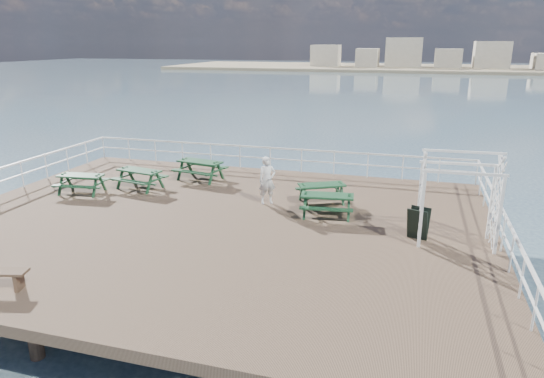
{
  "coord_description": "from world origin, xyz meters",
  "views": [
    {
      "loc": [
        6.17,
        -13.92,
        5.69
      ],
      "look_at": [
        1.94,
        0.52,
        1.1
      ],
      "focal_mm": 32.0,
      "sensor_mm": 36.0,
      "label": 1
    }
  ],
  "objects": [
    {
      "name": "sea_backdrop",
      "position": [
        12.54,
        134.07,
        -0.51
      ],
      "size": [
        300.0,
        300.0,
        9.2
      ],
      "color": "#3D5666",
      "rests_on": "ground"
    },
    {
      "name": "picnic_table_e",
      "position": [
        3.6,
        1.52,
        0.55
      ],
      "size": [
        1.91,
        1.61,
        0.85
      ],
      "rotation": [
        0.0,
        0.0,
        0.12
      ],
      "color": "#163D1E",
      "rests_on": "ground"
    },
    {
      "name": "picnic_table_a",
      "position": [
        -2.43,
        4.48,
        0.6
      ],
      "size": [
        2.15,
        1.85,
        0.93
      ],
      "rotation": [
        0.0,
        0.0,
        -0.17
      ],
      "color": "#163D1E",
      "rests_on": "ground"
    },
    {
      "name": "picnic_table_b",
      "position": [
        -4.22,
        2.59,
        0.56
      ],
      "size": [
        2.04,
        1.76,
        0.88
      ],
      "rotation": [
        0.0,
        0.0,
        -0.18
      ],
      "color": "#163D1E",
      "rests_on": "ground"
    },
    {
      "name": "sandwich_board",
      "position": [
        6.56,
        0.27,
        0.48
      ],
      "size": [
        0.7,
        0.6,
        0.99
      ],
      "rotation": [
        0.0,
        0.0,
        -0.3
      ],
      "color": "black",
      "rests_on": "ground"
    },
    {
      "name": "ground",
      "position": [
        0.0,
        0.0,
        -0.15
      ],
      "size": [
        18.0,
        14.0,
        0.3
      ],
      "primitive_type": "cube",
      "color": "brown",
      "rests_on": "ground"
    },
    {
      "name": "railing",
      "position": [
        -0.07,
        2.57,
        0.87
      ],
      "size": [
        17.77,
        13.76,
        1.1
      ],
      "color": "white",
      "rests_on": "ground"
    },
    {
      "name": "picnic_table_c",
      "position": [
        3.16,
        2.83,
        0.52
      ],
      "size": [
        2.11,
        1.97,
        0.81
      ],
      "rotation": [
        0.0,
        0.0,
        0.48
      ],
      "color": "#163D1E",
      "rests_on": "ground"
    },
    {
      "name": "trellis_arbor",
      "position": [
        7.6,
        0.28,
        1.23
      ],
      "size": [
        2.29,
        1.31,
        2.77
      ],
      "rotation": [
        0.0,
        0.0,
        0.05
      ],
      "color": "white",
      "rests_on": "ground"
    },
    {
      "name": "picnic_table_d",
      "position": [
        -6.08,
        1.4,
        0.53
      ],
      "size": [
        1.87,
        1.57,
        0.84
      ],
      "rotation": [
        0.0,
        0.0,
        0.12
      ],
      "color": "#163D1E",
      "rests_on": "ground"
    },
    {
      "name": "person",
      "position": [
        1.26,
        2.24,
        0.87
      ],
      "size": [
        0.76,
        0.7,
        1.74
      ],
      "primitive_type": "imported",
      "rotation": [
        0.0,
        0.0,
        0.59
      ],
      "color": "silver",
      "rests_on": "ground"
    }
  ]
}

